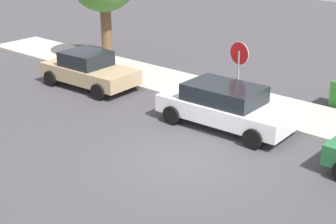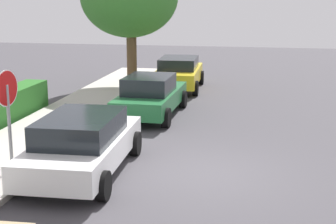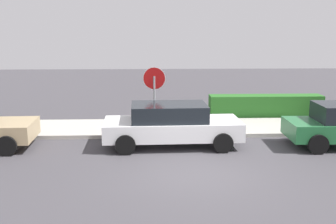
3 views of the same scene
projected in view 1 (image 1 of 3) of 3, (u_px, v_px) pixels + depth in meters
name	position (u px, v px, depth m)	size (l,w,h in m)	color
ground_plane	(185.00, 158.00, 14.90)	(60.00, 60.00, 0.00)	#423F44
sidewalk_curb	(273.00, 109.00, 18.46)	(32.00, 2.71, 0.14)	#B2ADA3
stop_sign	(239.00, 63.00, 17.94)	(0.84, 0.11, 2.53)	gray
parked_car_white	(226.00, 105.00, 16.88)	(4.61, 2.18, 1.44)	white
parked_car_tan	(89.00, 70.00, 20.83)	(4.14, 2.15, 1.46)	tan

